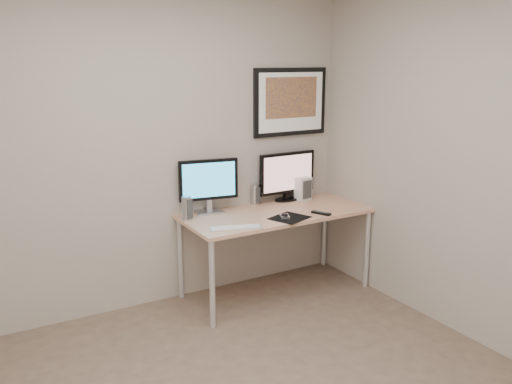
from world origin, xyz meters
The scene contains 12 objects.
room centered at (0.00, 0.45, 1.64)m, with size 3.60×3.60×3.60m.
desk centered at (1.00, 1.35, 0.66)m, with size 1.60×0.70×0.73m.
framed_art centered at (1.35, 1.68, 1.62)m, with size 0.75×0.04×0.60m.
monitor_large centered at (0.49, 1.61, 0.98)m, with size 0.50×0.20×0.46m.
monitor_tv centered at (1.29, 1.62, 0.97)m, with size 0.57×0.14×0.45m.
speaker_left centered at (0.25, 1.51, 0.83)m, with size 0.08×0.08×0.19m, color #AAAAAF.
speaker_right centered at (0.97, 1.65, 0.82)m, with size 0.07×0.07×0.18m, color #AAAAAF.
keyboard centered at (0.49, 1.12, 0.74)m, with size 0.39×0.11×0.01m, color silver.
mousepad centered at (1.00, 1.14, 0.73)m, with size 0.29×0.26×0.00m, color black.
mouse centered at (0.96, 1.16, 0.75)m, with size 0.06×0.11×0.04m, color black.
remote centered at (1.29, 1.10, 0.74)m, with size 0.05×0.17×0.02m, color black.
fan_unit centered at (1.43, 1.57, 0.84)m, with size 0.14×0.10×0.21m, color silver.
Camera 1 is at (-1.37, -2.39, 2.00)m, focal length 38.00 mm.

